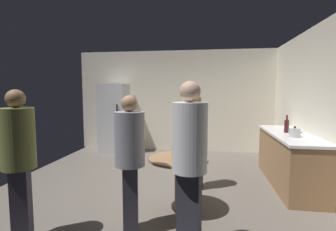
{
  "coord_description": "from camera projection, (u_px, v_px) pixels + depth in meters",
  "views": [
    {
      "loc": [
        0.85,
        -4.26,
        1.63
      ],
      "look_at": [
        0.17,
        0.26,
        1.18
      ],
      "focal_mm": 27.24,
      "sensor_mm": 36.0,
      "label": 1
    }
  ],
  "objects": [
    {
      "name": "ground_plane",
      "position": [
        156.0,
        186.0,
        4.48
      ],
      "size": [
        5.2,
        5.2,
        0.1
      ],
      "primitive_type": "cube",
      "color": "#5B544C"
    },
    {
      "name": "wall_back",
      "position": [
        175.0,
        101.0,
        6.93
      ],
      "size": [
        5.32,
        0.06,
        2.7
      ],
      "primitive_type": "cube",
      "color": "silver",
      "rests_on": "ground_plane"
    },
    {
      "name": "wall_side_right",
      "position": [
        322.0,
        109.0,
        3.95
      ],
      "size": [
        0.06,
        5.2,
        2.7
      ],
      "primitive_type": "cube",
      "color": "silver",
      "rests_on": "ground_plane"
    },
    {
      "name": "refrigerator",
      "position": [
        114.0,
        118.0,
        6.79
      ],
      "size": [
        0.7,
        0.68,
        1.8
      ],
      "color": "silver",
      "rests_on": "ground_plane"
    },
    {
      "name": "kitchen_counter",
      "position": [
        289.0,
        159.0,
        4.4
      ],
      "size": [
        0.64,
        2.07,
        0.9
      ],
      "color": "olive",
      "rests_on": "ground_plane"
    },
    {
      "name": "kettle",
      "position": [
        295.0,
        133.0,
        4.0
      ],
      "size": [
        0.24,
        0.17,
        0.18
      ],
      "color": "#B2B2B7",
      "rests_on": "kitchen_counter"
    },
    {
      "name": "wine_bottle_on_counter",
      "position": [
        287.0,
        126.0,
        4.44
      ],
      "size": [
        0.08,
        0.08,
        0.31
      ],
      "color": "#3F141E",
      "rests_on": "kitchen_counter"
    },
    {
      "name": "beer_bottle_on_counter",
      "position": [
        287.0,
        126.0,
        4.72
      ],
      "size": [
        0.06,
        0.06,
        0.23
      ],
      "color": "#8C5919",
      "rests_on": "kitchen_counter"
    },
    {
      "name": "foreground_table",
      "position": [
        178.0,
        165.0,
        3.41
      ],
      "size": [
        0.8,
        0.8,
        0.73
      ],
      "color": "olive",
      "rests_on": "ground_plane"
    },
    {
      "name": "beer_bottle_amber",
      "position": [
        174.0,
        150.0,
        3.51
      ],
      "size": [
        0.06,
        0.06,
        0.23
      ],
      "color": "#8C5919",
      "rests_on": "foreground_table"
    },
    {
      "name": "beer_bottle_brown",
      "position": [
        174.0,
        153.0,
        3.34
      ],
      "size": [
        0.06,
        0.06,
        0.23
      ],
      "color": "#593314",
      "rests_on": "foreground_table"
    },
    {
      "name": "beer_bottle_green",
      "position": [
        178.0,
        151.0,
        3.42
      ],
      "size": [
        0.06,
        0.06,
        0.23
      ],
      "color": "#26662D",
      "rests_on": "foreground_table"
    },
    {
      "name": "plastic_cup_white",
      "position": [
        184.0,
        153.0,
        3.46
      ],
      "size": [
        0.08,
        0.08,
        0.11
      ],
      "primitive_type": "cylinder",
      "color": "white",
      "rests_on": "foreground_table"
    },
    {
      "name": "person_in_white_shirt",
      "position": [
        190.0,
        155.0,
        2.45
      ],
      "size": [
        0.39,
        0.39,
        1.72
      ],
      "rotation": [
        0.0,
        0.0,
        1.4
      ],
      "color": "#2D2D38",
      "rests_on": "ground_plane"
    },
    {
      "name": "person_in_orange_shirt",
      "position": [
        195.0,
        134.0,
        4.19
      ],
      "size": [
        0.46,
        0.46,
        1.58
      ],
      "rotation": [
        0.0,
        0.0,
        -2.08
      ],
      "color": "#2D2D38",
      "rests_on": "ground_plane"
    },
    {
      "name": "person_in_olive_shirt",
      "position": [
        19.0,
        154.0,
        2.68
      ],
      "size": [
        0.45,
        0.45,
        1.64
      ],
      "rotation": [
        0.0,
        0.0,
        0.43
      ],
      "color": "#2D2D38",
      "rests_on": "ground_plane"
    },
    {
      "name": "person_in_gray_shirt",
      "position": [
        130.0,
        153.0,
        2.89
      ],
      "size": [
        0.42,
        0.42,
        1.58
      ],
      "rotation": [
        0.0,
        0.0,
        0.28
      ],
      "color": "#2D2D38",
      "rests_on": "ground_plane"
    }
  ]
}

